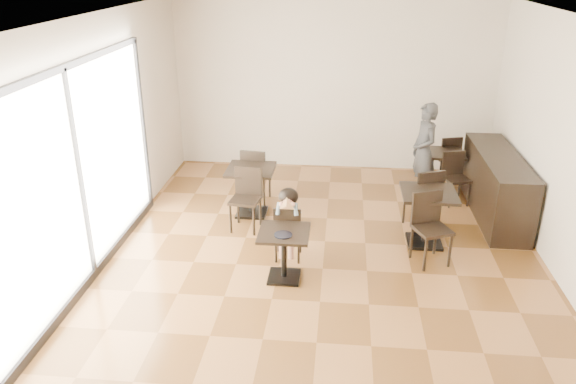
# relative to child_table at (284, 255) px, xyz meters

# --- Properties ---
(floor) EXTENTS (6.00, 8.00, 0.01)m
(floor) POSITION_rel_child_table_xyz_m (0.49, 0.28, -0.34)
(floor) COLOR #905F33
(floor) RESTS_ON ground
(ceiling) EXTENTS (6.00, 8.00, 0.01)m
(ceiling) POSITION_rel_child_table_xyz_m (0.49, 0.28, 2.86)
(ceiling) COLOR silver
(ceiling) RESTS_ON floor
(wall_back) EXTENTS (6.00, 0.01, 3.20)m
(wall_back) POSITION_rel_child_table_xyz_m (0.49, 4.28, 1.26)
(wall_back) COLOR beige
(wall_back) RESTS_ON floor
(wall_front) EXTENTS (6.00, 0.01, 3.20)m
(wall_front) POSITION_rel_child_table_xyz_m (0.49, -3.72, 1.26)
(wall_front) COLOR beige
(wall_front) RESTS_ON floor
(wall_left) EXTENTS (0.01, 8.00, 3.20)m
(wall_left) POSITION_rel_child_table_xyz_m (-2.51, 0.28, 1.26)
(wall_left) COLOR beige
(wall_left) RESTS_ON floor
(storefront_window) EXTENTS (0.04, 4.50, 2.60)m
(storefront_window) POSITION_rel_child_table_xyz_m (-2.48, -0.22, 1.06)
(storefront_window) COLOR white
(storefront_window) RESTS_ON floor
(child_table) EXTENTS (0.64, 0.64, 0.67)m
(child_table) POSITION_rel_child_table_xyz_m (0.00, 0.00, 0.00)
(child_table) COLOR black
(child_table) RESTS_ON floor
(child_chair) EXTENTS (0.36, 0.36, 0.81)m
(child_chair) POSITION_rel_child_table_xyz_m (0.00, 0.55, 0.07)
(child_chair) COLOR black
(child_chair) RESTS_ON floor
(child) EXTENTS (0.36, 0.51, 1.02)m
(child) POSITION_rel_child_table_xyz_m (0.00, 0.55, 0.17)
(child) COLOR slate
(child) RESTS_ON child_chair
(plate) EXTENTS (0.23, 0.23, 0.01)m
(plate) POSITION_rel_child_table_xyz_m (0.00, -0.10, 0.34)
(plate) COLOR black
(plate) RESTS_ON child_table
(pizza_slice) EXTENTS (0.24, 0.18, 0.05)m
(pizza_slice) POSITION_rel_child_table_xyz_m (0.00, 0.36, 0.54)
(pizza_slice) COLOR #DDC77F
(pizza_slice) RESTS_ON child
(adult_patron) EXTENTS (0.55, 0.69, 1.64)m
(adult_patron) POSITION_rel_child_table_xyz_m (2.06, 2.91, 0.49)
(adult_patron) COLOR #36373B
(adult_patron) RESTS_ON floor
(cafe_table_mid) EXTENTS (1.00, 1.00, 0.81)m
(cafe_table_mid) POSITION_rel_child_table_xyz_m (1.92, 1.16, 0.07)
(cafe_table_mid) COLOR black
(cafe_table_mid) RESTS_ON floor
(cafe_table_left) EXTENTS (0.83, 0.83, 0.78)m
(cafe_table_left) POSITION_rel_child_table_xyz_m (-0.73, 1.91, 0.05)
(cafe_table_left) COLOR black
(cafe_table_left) RESTS_ON floor
(cafe_table_back) EXTENTS (0.85, 0.85, 0.72)m
(cafe_table_back) POSITION_rel_child_table_xyz_m (2.45, 3.21, 0.02)
(cafe_table_back) COLOR black
(cafe_table_back) RESTS_ON floor
(chair_mid_a) EXTENTS (0.57, 0.57, 0.97)m
(chair_mid_a) POSITION_rel_child_table_xyz_m (1.92, 1.71, 0.15)
(chair_mid_a) COLOR black
(chair_mid_a) RESTS_ON floor
(chair_mid_b) EXTENTS (0.57, 0.57, 0.97)m
(chair_mid_b) POSITION_rel_child_table_xyz_m (1.92, 0.61, 0.15)
(chair_mid_b) COLOR black
(chair_mid_b) RESTS_ON floor
(chair_left_a) EXTENTS (0.47, 0.47, 0.94)m
(chair_left_a) POSITION_rel_child_table_xyz_m (-0.73, 2.46, 0.13)
(chair_left_a) COLOR black
(chair_left_a) RESTS_ON floor
(chair_left_b) EXTENTS (0.47, 0.47, 0.94)m
(chair_left_b) POSITION_rel_child_table_xyz_m (-0.73, 1.36, 0.13)
(chair_left_b) COLOR black
(chair_left_b) RESTS_ON floor
(chair_back_a) EXTENTS (0.48, 0.48, 0.86)m
(chair_back_a) POSITION_rel_child_table_xyz_m (2.59, 3.76, 0.10)
(chair_back_a) COLOR black
(chair_back_a) RESTS_ON floor
(chair_back_b) EXTENTS (0.48, 0.48, 0.86)m
(chair_back_b) POSITION_rel_child_table_xyz_m (2.59, 2.66, 0.10)
(chair_back_b) COLOR black
(chair_back_b) RESTS_ON floor
(service_counter) EXTENTS (0.60, 2.40, 1.00)m
(service_counter) POSITION_rel_child_table_xyz_m (3.14, 2.28, 0.16)
(service_counter) COLOR black
(service_counter) RESTS_ON floor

